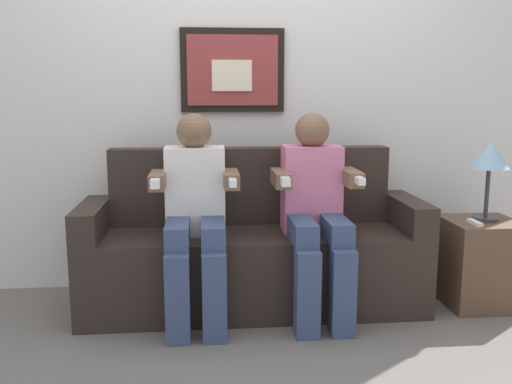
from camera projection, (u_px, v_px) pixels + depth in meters
ground_plane at (259, 328)px, 2.94m from camera, size 5.61×5.61×0.00m
back_wall_assembly at (246, 79)px, 3.46m from camera, size 4.31×0.10×2.60m
couch at (253, 253)px, 3.21m from camera, size 1.91×0.58×0.90m
person_on_left at (195, 210)px, 2.96m from camera, size 0.46×0.56×1.11m
person_on_right at (315, 208)px, 3.02m from camera, size 0.46×0.56×1.11m
side_table_right at (480, 263)px, 3.23m from camera, size 0.40×0.40×0.50m
table_lamp at (490, 158)px, 3.13m from camera, size 0.22×0.22×0.46m
spare_remote_on_table at (475, 223)px, 3.10m from camera, size 0.04×0.13×0.02m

